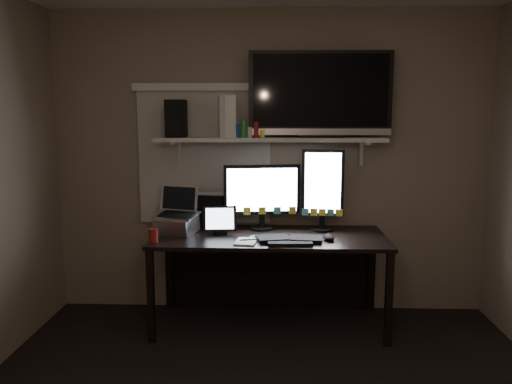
{
  "coord_description": "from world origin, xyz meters",
  "views": [
    {
      "loc": [
        0.03,
        -2.35,
        1.67
      ],
      "look_at": [
        -0.1,
        1.25,
        1.1
      ],
      "focal_mm": 35.0,
      "sensor_mm": 36.0,
      "label": 1
    }
  ],
  "objects_px": {
    "monitor_landscape": "(262,196)",
    "monitor_portrait": "(323,190)",
    "game_console": "(227,117)",
    "cup": "(153,235)",
    "tv": "(320,94)",
    "keyboard": "(290,239)",
    "tablet": "(220,220)",
    "speaker": "(176,119)",
    "desk": "(269,253)",
    "laptop": "(177,211)",
    "mouse": "(329,237)"
  },
  "relations": [
    {
      "from": "desk",
      "to": "laptop",
      "type": "xyz_separation_m",
      "value": [
        -0.73,
        -0.08,
        0.36
      ]
    },
    {
      "from": "monitor_landscape",
      "to": "game_console",
      "type": "height_order",
      "value": "game_console"
    },
    {
      "from": "monitor_landscape",
      "to": "game_console",
      "type": "distance_m",
      "value": 0.7
    },
    {
      "from": "monitor_landscape",
      "to": "desk",
      "type": "bearing_deg",
      "value": -62.73
    },
    {
      "from": "monitor_landscape",
      "to": "monitor_portrait",
      "type": "relative_size",
      "value": 0.92
    },
    {
      "from": "laptop",
      "to": "tv",
      "type": "xyz_separation_m",
      "value": [
        1.12,
        0.17,
        0.9
      ]
    },
    {
      "from": "desk",
      "to": "monitor_landscape",
      "type": "height_order",
      "value": "monitor_landscape"
    },
    {
      "from": "mouse",
      "to": "tablet",
      "type": "bearing_deg",
      "value": 161.69
    },
    {
      "from": "desk",
      "to": "laptop",
      "type": "distance_m",
      "value": 0.82
    },
    {
      "from": "tablet",
      "to": "tv",
      "type": "bearing_deg",
      "value": 7.99
    },
    {
      "from": "speaker",
      "to": "monitor_portrait",
      "type": "bearing_deg",
      "value": -4.08
    },
    {
      "from": "monitor_landscape",
      "to": "cup",
      "type": "height_order",
      "value": "monitor_landscape"
    },
    {
      "from": "game_console",
      "to": "laptop",
      "type": "bearing_deg",
      "value": -172.84
    },
    {
      "from": "tv",
      "to": "monitor_portrait",
      "type": "bearing_deg",
      "value": -35.56
    },
    {
      "from": "cup",
      "to": "speaker",
      "type": "height_order",
      "value": "speaker"
    },
    {
      "from": "tablet",
      "to": "speaker",
      "type": "xyz_separation_m",
      "value": [
        -0.36,
        0.16,
        0.78
      ]
    },
    {
      "from": "monitor_portrait",
      "to": "tablet",
      "type": "relative_size",
      "value": 2.58
    },
    {
      "from": "monitor_portrait",
      "to": "game_console",
      "type": "xyz_separation_m",
      "value": [
        -0.77,
        0.03,
        0.58
      ]
    },
    {
      "from": "tv",
      "to": "game_console",
      "type": "bearing_deg",
      "value": 178.55
    },
    {
      "from": "laptop",
      "to": "tv",
      "type": "relative_size",
      "value": 0.33
    },
    {
      "from": "cup",
      "to": "tablet",
      "type": "bearing_deg",
      "value": 28.57
    },
    {
      "from": "monitor_portrait",
      "to": "laptop",
      "type": "height_order",
      "value": "monitor_portrait"
    },
    {
      "from": "game_console",
      "to": "speaker",
      "type": "bearing_deg",
      "value": 167.17
    },
    {
      "from": "speaker",
      "to": "mouse",
      "type": "bearing_deg",
      "value": -19.3
    },
    {
      "from": "monitor_landscape",
      "to": "keyboard",
      "type": "distance_m",
      "value": 0.5
    },
    {
      "from": "monitor_portrait",
      "to": "laptop",
      "type": "xyz_separation_m",
      "value": [
        -1.15,
        -0.15,
        -0.15
      ]
    },
    {
      "from": "monitor_portrait",
      "to": "keyboard",
      "type": "height_order",
      "value": "monitor_portrait"
    },
    {
      "from": "game_console",
      "to": "monitor_portrait",
      "type": "bearing_deg",
      "value": -19.55
    },
    {
      "from": "monitor_portrait",
      "to": "game_console",
      "type": "distance_m",
      "value": 0.96
    },
    {
      "from": "desk",
      "to": "monitor_landscape",
      "type": "bearing_deg",
      "value": 124.26
    },
    {
      "from": "monitor_portrait",
      "to": "speaker",
      "type": "distance_m",
      "value": 1.29
    },
    {
      "from": "monitor_portrait",
      "to": "keyboard",
      "type": "distance_m",
      "value": 0.55
    },
    {
      "from": "monitor_landscape",
      "to": "keyboard",
      "type": "xyz_separation_m",
      "value": [
        0.22,
        -0.38,
        -0.26
      ]
    },
    {
      "from": "monitor_landscape",
      "to": "monitor_portrait",
      "type": "distance_m",
      "value": 0.49
    },
    {
      "from": "keyboard",
      "to": "tv",
      "type": "relative_size",
      "value": 0.44
    },
    {
      "from": "tablet",
      "to": "game_console",
      "type": "height_order",
      "value": "game_console"
    },
    {
      "from": "keyboard",
      "to": "cup",
      "type": "relative_size",
      "value": 4.86
    },
    {
      "from": "keyboard",
      "to": "speaker",
      "type": "xyz_separation_m",
      "value": [
        -0.89,
        0.34,
        0.88
      ]
    },
    {
      "from": "monitor_portrait",
      "to": "tablet",
      "type": "xyz_separation_m",
      "value": [
        -0.81,
        -0.17,
        -0.22
      ]
    },
    {
      "from": "cup",
      "to": "tv",
      "type": "relative_size",
      "value": 0.09
    },
    {
      "from": "laptop",
      "to": "cup",
      "type": "distance_m",
      "value": 0.33
    },
    {
      "from": "tablet",
      "to": "tv",
      "type": "distance_m",
      "value": 1.26
    },
    {
      "from": "monitor_landscape",
      "to": "keyboard",
      "type": "relative_size",
      "value": 1.25
    },
    {
      "from": "keyboard",
      "to": "mouse",
      "type": "height_order",
      "value": "mouse"
    },
    {
      "from": "monitor_landscape",
      "to": "keyboard",
      "type": "bearing_deg",
      "value": -67.3
    },
    {
      "from": "cup",
      "to": "game_console",
      "type": "distance_m",
      "value": 1.1
    },
    {
      "from": "laptop",
      "to": "cup",
      "type": "relative_size",
      "value": 3.58
    },
    {
      "from": "tv",
      "to": "speaker",
      "type": "xyz_separation_m",
      "value": [
        -1.13,
        -0.03,
        -0.19
      ]
    },
    {
      "from": "keyboard",
      "to": "game_console",
      "type": "xyz_separation_m",
      "value": [
        -0.5,
        0.38,
        0.9
      ]
    },
    {
      "from": "monitor_landscape",
      "to": "laptop",
      "type": "bearing_deg",
      "value": -172.12
    }
  ]
}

